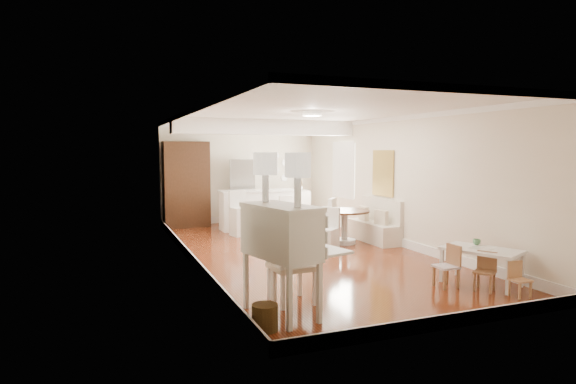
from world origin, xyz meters
TOP-DOWN VIEW (x-y plane):
  - room at (0.04, 0.32)m, footprint 9.00×9.04m
  - secretary_bureau at (-1.70, -3.34)m, footprint 1.33×1.34m
  - gustavian_armchair at (-1.39, -2.92)m, footprint 0.63×0.63m
  - wicker_basket at (-2.05, -3.75)m, footprint 0.38×0.38m
  - kids_table at (1.66, -3.16)m, footprint 1.08×1.30m
  - kids_chair_a at (1.46, -3.46)m, footprint 0.39×0.39m
  - kids_chair_b at (1.06, -3.09)m, footprint 0.32×0.32m
  - kids_chair_c at (1.70, -3.87)m, footprint 0.26×0.26m
  - banquette at (1.99, 0.50)m, footprint 0.52×1.60m
  - dining_table at (1.25, 0.50)m, footprint 1.25×1.25m
  - slip_chair_near at (0.62, 0.11)m, footprint 0.59×0.59m
  - slip_chair_far at (0.78, 0.64)m, footprint 0.70×0.69m
  - breakfast_counter at (0.10, 3.10)m, footprint 2.05×0.65m
  - bar_stool_left at (-0.62, 2.29)m, footprint 0.51×0.51m
  - bar_stool_right at (0.63, 2.31)m, footprint 0.40×0.40m
  - pantry_cabinet at (-1.60, 4.18)m, footprint 1.20×0.60m
  - fridge at (0.30, 4.15)m, footprint 0.75×0.65m
  - sideboard at (1.48, 3.65)m, footprint 0.61×1.05m
  - pencil_cup at (1.81, -2.90)m, footprint 0.12×0.12m
  - branch_vase at (1.51, 3.66)m, footprint 0.21×0.21m

SIDE VIEW (x-z plane):
  - wicker_basket at x=-2.05m, z-range 0.00..0.30m
  - kids_chair_c at x=1.70m, z-range 0.00..0.51m
  - kids_table at x=1.66m, z-range 0.00..0.56m
  - kids_chair_a at x=1.46m, z-range 0.00..0.58m
  - kids_chair_b at x=1.06m, z-range 0.00..0.65m
  - dining_table at x=1.25m, z-range 0.00..0.75m
  - slip_chair_near at x=0.62m, z-range 0.00..0.87m
  - bar_stool_right at x=0.63m, z-range 0.00..0.91m
  - sideboard at x=1.48m, z-range 0.00..0.95m
  - banquette at x=1.99m, z-range 0.00..0.98m
  - slip_chair_far at x=0.78m, z-range 0.00..1.02m
  - breakfast_counter at x=0.10m, z-range 0.00..1.03m
  - gustavian_armchair at x=-1.39m, z-range 0.00..1.04m
  - bar_stool_left at x=-0.62m, z-range 0.00..1.09m
  - pencil_cup at x=1.81m, z-range 0.56..0.65m
  - secretary_bureau at x=-1.70m, z-range 0.00..1.40m
  - fridge at x=0.30m, z-range 0.00..1.80m
  - branch_vase at x=1.51m, z-range 0.95..1.13m
  - pantry_cabinet at x=-1.60m, z-range 0.00..2.30m
  - room at x=0.04m, z-range 0.57..3.39m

